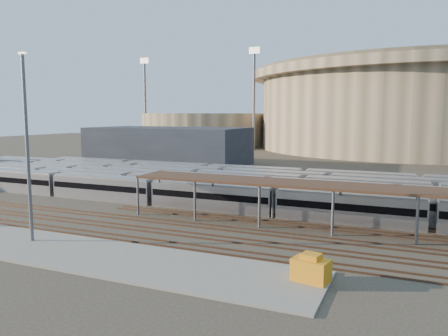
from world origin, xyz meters
name	(u,v)px	position (x,y,z in m)	size (l,w,h in m)	color
ground	(186,223)	(0.00, 0.00, 0.00)	(420.00, 420.00, 0.00)	#383026
apron	(68,251)	(-5.00, -15.00, 0.10)	(50.00, 9.00, 0.20)	gray
subway_trains	(231,186)	(-1.59, 18.50, 1.80)	(129.68, 23.90, 3.60)	silver
inspection_shed	(376,190)	(22.00, 4.00, 4.98)	(60.30, 6.00, 5.30)	#595A5E
empty_tracks	(165,232)	(0.00, -5.00, 0.09)	(170.00, 9.62, 0.18)	#4C3323
stadium	(413,107)	(25.00, 140.00, 16.47)	(124.00, 124.00, 32.50)	tan
secondary_arena	(205,129)	(-60.00, 130.00, 7.00)	(56.00, 56.00, 14.00)	tan
service_building	(168,146)	(-35.00, 55.00, 5.00)	(42.00, 20.00, 10.00)	#1E232D
floodlight_0	(254,95)	(-30.00, 110.00, 20.65)	(4.00, 1.00, 38.40)	#595A5E
floodlight_1	(145,98)	(-85.00, 120.00, 20.65)	(4.00, 1.00, 38.40)	#595A5E
floodlight_3	(331,99)	(-10.00, 160.00, 20.65)	(4.00, 1.00, 38.40)	#595A5E
yard_light_pole	(27,148)	(-10.87, -13.92, 9.98)	(0.81, 0.36, 19.39)	#595A5E
yellow_equipment	(311,270)	(18.50, -13.52, 1.10)	(2.87, 1.79, 1.79)	orange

